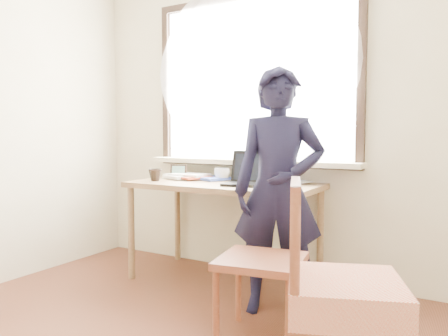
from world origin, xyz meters
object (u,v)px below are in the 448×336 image
Objects in this scene: work_chair at (261,270)px; side_chair at (341,300)px; desk at (224,193)px; laptop at (252,177)px; mug_dark at (155,175)px; person at (278,191)px; mug_white at (222,174)px.

side_chair is (0.58, -0.52, 0.11)m from work_chair.
desk is 0.29m from laptop.
mug_dark is 1.41m from work_chair.
person reaches higher than work_chair.
mug_white reaches higher than desk.
laptop is 0.47m from person.
desk is 0.92× the size of person.
laptop is at bearing 10.16° from mug_dark.
work_chair is at bearing -25.42° from mug_dark.
side_chair is (1.25, -1.26, -0.19)m from desk.
side_chair is (1.35, -1.41, -0.32)m from mug_white.
desk is at bearing 132.37° from person.
person reaches higher than desk.
side_chair is (1.80, -1.09, -0.32)m from mug_dark.
person reaches higher than mug_white.
mug_white is 0.24× the size of work_chair.
laptop reaches higher than mug_white.
side_chair is at bearing -46.09° from mug_white.
mug_white is (-0.36, 0.17, -0.01)m from laptop.
side_chair reaches higher than mug_white.
mug_dark reaches higher than desk.
mug_dark is (-0.44, -0.31, -0.00)m from mug_white.
desk is at bearing 134.78° from side_chair.
laptop is 0.94m from work_chair.
person is at bearing 100.07° from work_chair.
work_chair is (1.22, -0.58, -0.43)m from mug_dark.
mug_white is (-0.10, 0.14, 0.13)m from desk.
mug_white is at bearing 127.26° from person.
person is at bearing -29.37° from desk.
desk is 0.58m from mug_dark.
mug_dark is at bearing -162.48° from desk.
mug_white is 1.26m from work_chair.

